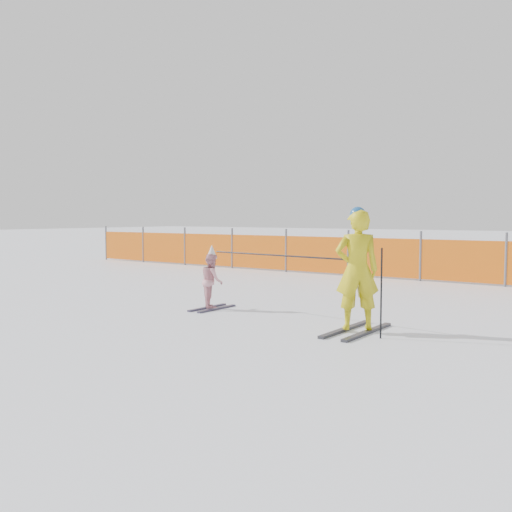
# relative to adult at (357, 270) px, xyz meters

# --- Properties ---
(ground) EXTENTS (120.00, 120.00, 0.00)m
(ground) POSITION_rel_adult_xyz_m (-1.71, -0.55, -0.87)
(ground) COLOR white
(ground) RESTS_ON ground
(adult) EXTENTS (0.73, 1.43, 1.75)m
(adult) POSITION_rel_adult_xyz_m (0.00, 0.00, 0.00)
(adult) COLOR black
(adult) RESTS_ON ground
(child) EXTENTS (0.58, 0.96, 1.13)m
(child) POSITION_rel_adult_xyz_m (-2.92, 0.32, -0.36)
(child) COLOR black
(child) RESTS_ON ground
(ski_poles) EXTENTS (3.26, 0.53, 1.20)m
(ski_poles) POSITION_rel_adult_xyz_m (-0.87, 0.05, 0.01)
(ski_poles) COLOR black
(ski_poles) RESTS_ON ground
(safety_fence) EXTENTS (17.09, 0.06, 1.25)m
(safety_fence) POSITION_rel_adult_xyz_m (-5.03, 6.68, -0.32)
(safety_fence) COLOR #595960
(safety_fence) RESTS_ON ground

